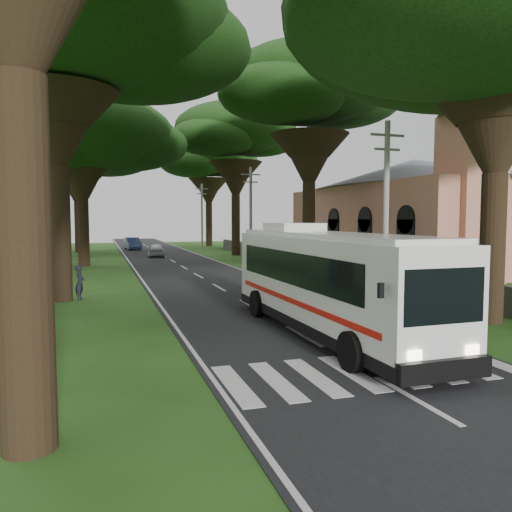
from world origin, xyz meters
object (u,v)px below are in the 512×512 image
(pole_near, at_px, (386,211))
(distant_car_a, at_px, (157,250))
(pole_far, at_px, (202,216))
(distant_car_b, at_px, (133,244))
(church, at_px, (415,205))
(pole_mid, at_px, (251,215))
(coach_bus, at_px, (326,280))
(pedestrian, at_px, (80,282))

(pole_near, distance_m, distant_car_a, 32.69)
(pole_far, relative_size, distant_car_b, 1.77)
(church, xyz_separation_m, pole_mid, (-12.36, 4.45, -0.73))
(church, height_order, pole_mid, church)
(pole_far, bearing_deg, coach_bus, -96.10)
(pole_near, relative_size, coach_bus, 0.69)
(coach_bus, relative_size, pedestrian, 6.99)
(distant_car_b, relative_size, pedestrian, 2.73)
(pedestrian, bearing_deg, coach_bus, -128.77)
(church, distance_m, pole_far, 27.41)
(pole_mid, bearing_deg, distant_car_b, 107.82)
(pole_near, xyz_separation_m, distant_car_a, (-6.30, 31.89, -3.45))
(pole_far, height_order, coach_bus, pole_far)
(pole_far, distance_m, distant_car_a, 10.84)
(coach_bus, distance_m, distant_car_b, 48.54)
(pole_near, bearing_deg, pole_mid, 90.00)
(pole_far, distance_m, distant_car_b, 9.65)
(pole_near, distance_m, pole_far, 40.00)
(church, distance_m, coach_bus, 26.12)
(distant_car_a, distance_m, pedestrian, 26.59)
(pole_mid, height_order, distant_car_a, pole_mid)
(pole_near, height_order, distant_car_a, pole_near)
(church, relative_size, pole_mid, 3.00)
(pole_mid, relative_size, pedestrian, 4.84)
(church, bearing_deg, pole_near, -128.50)
(pole_far, height_order, distant_car_b, pole_far)
(church, xyz_separation_m, pedestrian, (-25.09, -9.46, -4.08))
(pole_far, xyz_separation_m, coach_bus, (-4.70, -43.98, -2.35))
(church, xyz_separation_m, coach_bus, (-17.06, -19.53, -3.08))
(pedestrian, bearing_deg, distant_car_a, -1.31)
(distant_car_a, relative_size, pedestrian, 2.47)
(pole_mid, distance_m, distant_car_a, 13.89)
(pole_near, bearing_deg, church, 51.50)
(coach_bus, bearing_deg, distant_car_a, 91.74)
(pedestrian, bearing_deg, pole_near, -102.88)
(coach_bus, relative_size, distant_car_b, 2.56)
(pole_near, bearing_deg, distant_car_a, 101.18)
(distant_car_a, bearing_deg, coach_bus, 99.32)
(pole_far, xyz_separation_m, distant_car_a, (-6.30, -8.11, -3.45))
(pole_near, bearing_deg, distant_car_b, 100.02)
(pole_far, distance_m, pedestrian, 36.38)
(pole_near, relative_size, pole_far, 1.00)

